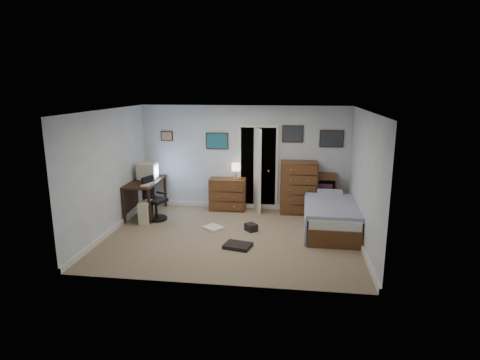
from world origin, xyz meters
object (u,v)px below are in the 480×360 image
(office_chair, at_px, (154,203))
(tall_dresser, at_px, (299,187))
(computer_desk, at_px, (141,188))
(bed, at_px, (331,216))
(low_dresser, at_px, (228,194))

(office_chair, distance_m, tall_dresser, 3.35)
(computer_desk, height_order, tall_dresser, tall_dresser)
(computer_desk, bearing_deg, bed, -9.85)
(office_chair, relative_size, low_dresser, 1.13)
(tall_dresser, bearing_deg, bed, -63.48)
(office_chair, xyz_separation_m, bed, (3.87, -0.21, -0.07))
(low_dresser, xyz_separation_m, tall_dresser, (1.69, -0.02, 0.23))
(computer_desk, xyz_separation_m, office_chair, (0.41, -0.32, -0.25))
(tall_dresser, distance_m, bed, 1.34)
(office_chair, bearing_deg, low_dresser, 50.98)
(computer_desk, distance_m, tall_dresser, 3.67)
(computer_desk, relative_size, bed, 0.71)
(tall_dresser, bearing_deg, office_chair, -167.73)
(low_dresser, bearing_deg, tall_dresser, -3.75)
(computer_desk, distance_m, bed, 4.33)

